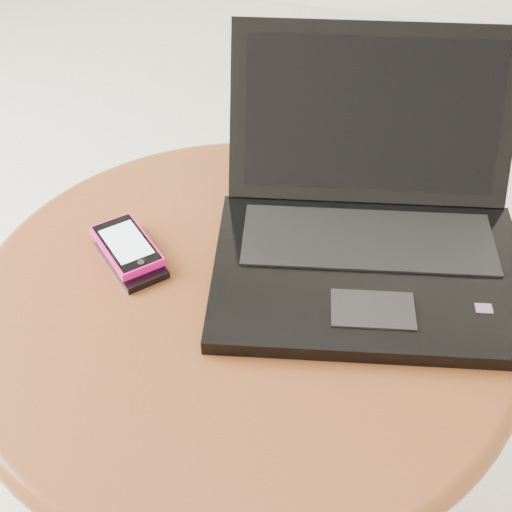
% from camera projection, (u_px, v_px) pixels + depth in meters
% --- Properties ---
extents(table, '(0.65, 0.65, 0.52)m').
position_uv_depth(table, '(244.00, 353.00, 0.91)').
color(table, '#55280F').
rests_on(table, ground).
extents(laptop, '(0.44, 0.43, 0.23)m').
position_uv_depth(laptop, '(370.00, 226.00, 0.86)').
color(laptop, black).
rests_on(laptop, table).
extents(phone_black, '(0.12, 0.11, 0.01)m').
position_uv_depth(phone_black, '(131.00, 258.00, 0.87)').
color(phone_black, black).
rests_on(phone_black, table).
extents(phone_pink, '(0.11, 0.11, 0.01)m').
position_uv_depth(phone_pink, '(127.00, 245.00, 0.87)').
color(phone_pink, '#FF0F8A').
rests_on(phone_pink, phone_black).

